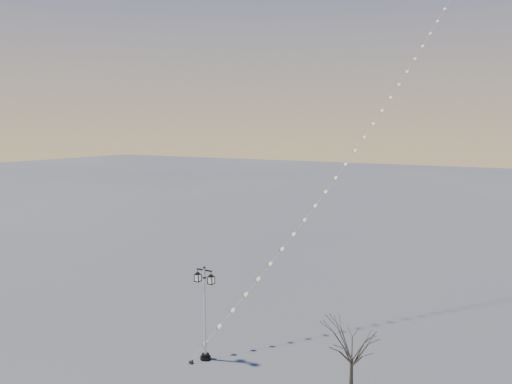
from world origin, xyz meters
The scene contains 4 objects.
ground centered at (0.00, 0.00, 0.00)m, with size 300.00×300.00×0.00m, color #4F5150.
street_lamp centered at (0.26, 0.68, 2.89)m, with size 1.33×0.58×5.22m.
bare_tree centered at (8.48, 0.80, 2.49)m, with size 2.16×2.16×3.59m.
kite_train centered at (6.29, 16.61, 17.98)m, with size 13.42×34.06×36.17m.
Camera 1 is at (15.57, -20.84, 12.65)m, focal length 35.50 mm.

